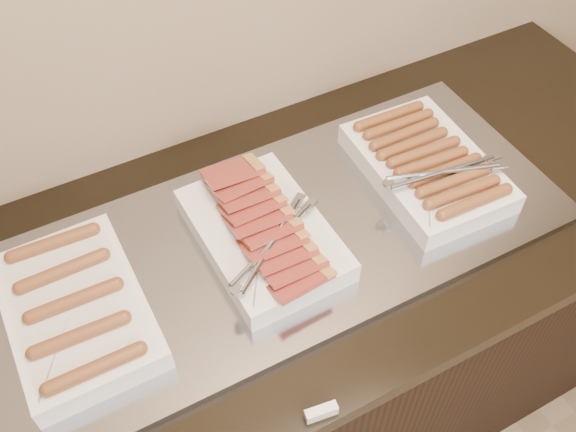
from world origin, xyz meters
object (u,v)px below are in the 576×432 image
object	(u,v)px
dish_right	(428,166)
warming_tray	(277,240)
counter	(274,352)
dish_center	(263,233)
dish_left	(76,310)

from	to	relation	value
dish_right	warming_tray	bearing A→B (deg)	-178.50
counter	dish_center	bearing A→B (deg)	-166.55
warming_tray	dish_left	bearing A→B (deg)	180.00
counter	dish_left	world-z (taller)	dish_left
dish_center	counter	bearing A→B (deg)	12.06
counter	warming_tray	bearing A→B (deg)	0.00
dish_center	dish_right	world-z (taller)	dish_center
counter	dish_right	world-z (taller)	dish_right
dish_center	dish_left	bearing A→B (deg)	177.99
counter	dish_left	xyz separation A→B (m)	(-0.39, 0.00, 0.50)
dish_left	dish_right	distance (m)	0.77
warming_tray	dish_center	xyz separation A→B (m)	(-0.03, -0.00, 0.05)
counter	dish_right	size ratio (longest dim) A/B	5.64
counter	dish_right	xyz separation A→B (m)	(0.38, -0.00, 0.50)
dish_left	dish_right	bearing A→B (deg)	-0.62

